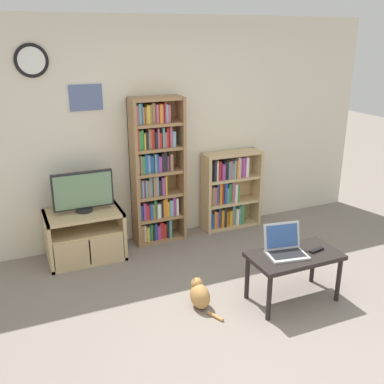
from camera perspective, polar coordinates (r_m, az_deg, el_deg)
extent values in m
plane|color=gray|center=(3.89, 8.91, -18.78)|extent=(18.00, 18.00, 0.00)
cube|color=beige|center=(5.36, -4.23, 7.62)|extent=(5.63, 0.06, 2.60)
torus|color=black|center=(4.93, -19.72, 15.44)|extent=(0.34, 0.04, 0.34)
cylinder|color=white|center=(4.93, -19.72, 15.44)|extent=(0.28, 0.02, 0.28)
cube|color=silver|center=(5.04, -13.35, 11.60)|extent=(0.39, 0.01, 0.30)
cube|color=slate|center=(5.04, -13.34, 11.60)|extent=(0.35, 0.02, 0.28)
cube|color=tan|center=(5.12, -17.81, -5.97)|extent=(0.04, 0.51, 0.56)
cube|color=tan|center=(5.23, -9.19, -4.69)|extent=(0.04, 0.51, 0.56)
cube|color=tan|center=(5.06, -13.68, -2.66)|extent=(0.83, 0.51, 0.04)
cube|color=tan|center=(5.27, -13.23, -7.91)|extent=(0.83, 0.51, 0.04)
cube|color=tan|center=(5.14, -13.50, -4.78)|extent=(0.75, 0.48, 0.04)
cube|color=tan|center=(4.95, -14.99, -7.75)|extent=(0.36, 0.02, 0.30)
cube|color=tan|center=(5.01, -10.71, -7.09)|extent=(0.36, 0.02, 0.30)
cylinder|color=black|center=(5.06, -13.50, -2.17)|extent=(0.18, 0.18, 0.04)
cube|color=black|center=(4.98, -13.70, 0.23)|extent=(0.65, 0.05, 0.41)
cube|color=slate|center=(4.96, -13.64, 0.13)|extent=(0.62, 0.01, 0.37)
cube|color=#9E754C|center=(5.19, -7.33, 2.17)|extent=(0.04, 0.27, 1.73)
cube|color=#9E754C|center=(5.37, -1.42, 2.92)|extent=(0.04, 0.27, 1.73)
cube|color=#9E754C|center=(5.38, -4.77, 2.91)|extent=(0.61, 0.02, 1.73)
cube|color=#9E754C|center=(5.57, -4.10, -5.83)|extent=(0.54, 0.24, 0.04)
cube|color=#9E754C|center=(5.46, -4.17, -3.14)|extent=(0.54, 0.24, 0.04)
cube|color=#9E754C|center=(5.36, -4.25, -0.35)|extent=(0.54, 0.24, 0.04)
cube|color=#9E754C|center=(5.27, -4.32, 2.55)|extent=(0.54, 0.24, 0.04)
cube|color=#9E754C|center=(5.19, -4.40, 5.54)|extent=(0.54, 0.24, 0.04)
cube|color=#9E754C|center=(5.13, -4.48, 8.61)|extent=(0.54, 0.24, 0.04)
cube|color=#9E754C|center=(5.09, -4.57, 11.74)|extent=(0.54, 0.24, 0.04)
cube|color=#93704C|center=(5.46, -6.57, -4.99)|extent=(0.04, 0.21, 0.22)
cube|color=white|center=(5.48, -6.21, -4.98)|extent=(0.03, 0.19, 0.21)
cube|color=gold|center=(5.48, -5.90, -5.07)|extent=(0.03, 0.22, 0.18)
cube|color=#759EB7|center=(5.50, -5.65, -4.97)|extent=(0.02, 0.17, 0.18)
cube|color=#388947|center=(5.50, -5.39, -4.84)|extent=(0.02, 0.19, 0.21)
cube|color=#232328|center=(5.51, -5.12, -4.86)|extent=(0.02, 0.20, 0.20)
cube|color=#2856A8|center=(5.51, -4.88, -4.75)|extent=(0.02, 0.19, 0.21)
cube|color=#9E4293|center=(5.53, -4.52, -4.84)|extent=(0.04, 0.20, 0.18)
cube|color=red|center=(5.54, -4.12, -4.63)|extent=(0.04, 0.17, 0.20)
cube|color=red|center=(5.56, -3.72, -4.67)|extent=(0.03, 0.17, 0.18)
cube|color=#232328|center=(5.56, -3.40, -4.52)|extent=(0.02, 0.19, 0.21)
cube|color=#5B9389|center=(5.56, -3.08, -4.36)|extent=(0.03, 0.21, 0.23)
cube|color=#2856A8|center=(5.37, -6.71, -2.42)|extent=(0.04, 0.17, 0.18)
cube|color=#9E4293|center=(5.37, -6.27, -2.21)|extent=(0.04, 0.19, 0.21)
cube|color=red|center=(5.38, -5.88, -2.29)|extent=(0.04, 0.19, 0.18)
cube|color=#2856A8|center=(5.39, -5.45, -2.21)|extent=(0.04, 0.20, 0.19)
cube|color=orange|center=(5.40, -5.17, -2.22)|extent=(0.02, 0.19, 0.17)
cube|color=#388947|center=(5.41, -4.93, -1.93)|extent=(0.02, 0.18, 0.22)
cube|color=white|center=(5.42, -4.51, -2.13)|extent=(0.04, 0.21, 0.17)
cube|color=#232328|center=(5.42, -4.14, -1.89)|extent=(0.03, 0.21, 0.21)
cube|color=orange|center=(5.43, -3.90, -1.79)|extent=(0.02, 0.21, 0.22)
cube|color=orange|center=(5.44, -3.62, -1.71)|extent=(0.04, 0.20, 0.23)
cube|color=gold|center=(5.46, -3.32, -1.89)|extent=(0.02, 0.19, 0.18)
cube|color=#759EB7|center=(5.46, -2.97, -1.76)|extent=(0.04, 0.21, 0.20)
cube|color=#9E4293|center=(5.47, -2.58, -1.53)|extent=(0.04, 0.19, 0.23)
cube|color=white|center=(5.48, -2.22, -1.59)|extent=(0.03, 0.21, 0.21)
cube|color=#93704C|center=(5.25, -6.88, 0.67)|extent=(0.03, 0.19, 0.23)
cube|color=#759EB7|center=(5.26, -6.57, 0.60)|extent=(0.02, 0.21, 0.21)
cube|color=#B75B70|center=(5.28, -6.35, 0.64)|extent=(0.02, 0.17, 0.20)
cube|color=#759EB7|center=(5.27, -6.09, 0.66)|extent=(0.02, 0.20, 0.21)
cube|color=#93704C|center=(5.28, -5.82, 0.66)|extent=(0.02, 0.22, 0.20)
cube|color=#759EB7|center=(5.29, -5.49, 0.86)|extent=(0.04, 0.18, 0.22)
cube|color=#93704C|center=(5.30, -5.01, 0.96)|extent=(0.04, 0.21, 0.24)
cube|color=#759EB7|center=(5.31, -4.68, 1.02)|extent=(0.02, 0.20, 0.24)
cube|color=#232328|center=(5.33, -4.36, 0.79)|extent=(0.04, 0.20, 0.18)
cube|color=#9E4293|center=(5.33, -3.97, 1.00)|extent=(0.04, 0.21, 0.22)
cube|color=gold|center=(5.34, -3.65, 1.11)|extent=(0.02, 0.22, 0.23)
cube|color=white|center=(5.18, -7.04, 3.58)|extent=(0.03, 0.17, 0.21)
cube|color=#93704C|center=(5.17, -6.75, 3.62)|extent=(0.02, 0.21, 0.22)
cube|color=#388947|center=(5.19, -6.43, 3.61)|extent=(0.03, 0.20, 0.21)
cube|color=#2856A8|center=(5.19, -6.06, 3.76)|extent=(0.03, 0.20, 0.23)
cube|color=#759EB7|center=(5.21, -5.74, 3.73)|extent=(0.03, 0.18, 0.21)
cube|color=#2856A8|center=(5.22, -5.33, 3.69)|extent=(0.04, 0.18, 0.19)
cube|color=#5B9389|center=(5.22, -4.97, 3.85)|extent=(0.02, 0.22, 0.22)
cube|color=#2856A8|center=(5.23, -4.74, 3.86)|extent=(0.02, 0.20, 0.22)
cube|color=#9E4293|center=(5.25, -4.38, 3.73)|extent=(0.04, 0.20, 0.18)
cube|color=#232328|center=(5.26, -4.01, 3.94)|extent=(0.03, 0.19, 0.21)
cube|color=#232328|center=(5.27, -3.68, 4.09)|extent=(0.04, 0.18, 0.23)
cube|color=#9E4293|center=(5.29, -3.32, 3.83)|extent=(0.02, 0.17, 0.17)
cube|color=#93704C|center=(5.29, -2.95, 3.98)|extent=(0.03, 0.21, 0.20)
cube|color=red|center=(5.10, -7.16, 6.73)|extent=(0.02, 0.20, 0.23)
cube|color=#388947|center=(5.11, -6.87, 6.67)|extent=(0.03, 0.19, 0.21)
cube|color=#388947|center=(5.12, -6.58, 6.74)|extent=(0.03, 0.18, 0.22)
cube|color=gold|center=(5.13, -6.30, 6.57)|extent=(0.02, 0.20, 0.19)
cube|color=#232328|center=(5.14, -6.01, 6.67)|extent=(0.03, 0.18, 0.20)
cube|color=#93704C|center=(5.14, -5.64, 6.86)|extent=(0.03, 0.18, 0.22)
cube|color=red|center=(5.16, -5.26, 6.88)|extent=(0.04, 0.17, 0.22)
cube|color=#232328|center=(5.16, -4.88, 6.73)|extent=(0.03, 0.20, 0.19)
cube|color=#B75B70|center=(5.17, -4.61, 6.96)|extent=(0.02, 0.21, 0.23)
cube|color=red|center=(5.19, -4.32, 6.72)|extent=(0.03, 0.18, 0.17)
cube|color=#5B9389|center=(5.19, -3.95, 7.05)|extent=(0.02, 0.20, 0.23)
cube|color=#B75B70|center=(5.21, -3.65, 6.79)|extent=(0.03, 0.19, 0.18)
cube|color=red|center=(5.22, -3.36, 7.06)|extent=(0.03, 0.17, 0.22)
cube|color=#B75B70|center=(5.22, -3.01, 7.17)|extent=(0.02, 0.20, 0.24)
cube|color=#759EB7|center=(5.23, -2.65, 6.90)|extent=(0.04, 0.21, 0.18)
cube|color=#B75B70|center=(5.05, -7.27, 9.76)|extent=(0.03, 0.19, 0.21)
cube|color=#5B9389|center=(5.06, -6.92, 9.90)|extent=(0.03, 0.19, 0.23)
cube|color=#2856A8|center=(5.06, -6.65, 9.92)|extent=(0.02, 0.19, 0.23)
cube|color=orange|center=(5.08, -6.42, 9.71)|extent=(0.02, 0.18, 0.19)
cube|color=#93704C|center=(5.08, -6.14, 9.72)|extent=(0.02, 0.19, 0.19)
cube|color=gold|center=(5.09, -5.82, 9.87)|extent=(0.04, 0.17, 0.21)
cube|color=#93704C|center=(5.10, -5.48, 9.92)|extent=(0.02, 0.17, 0.21)
cube|color=#93704C|center=(5.11, -5.14, 10.03)|extent=(0.04, 0.17, 0.23)
cube|color=#B75B70|center=(5.12, -4.72, 9.96)|extent=(0.03, 0.19, 0.21)
cube|color=orange|center=(5.12, -4.30, 10.01)|extent=(0.03, 0.22, 0.21)
cube|color=#9E4293|center=(5.14, -4.03, 9.98)|extent=(0.02, 0.20, 0.20)
cube|color=red|center=(5.14, -3.79, 10.15)|extent=(0.02, 0.22, 0.23)
cube|color=#759EB7|center=(5.15, -3.55, 10.05)|extent=(0.02, 0.20, 0.21)
cube|color=#B75B70|center=(5.17, -3.25, 10.02)|extent=(0.03, 0.19, 0.20)
cube|color=tan|center=(5.62, 1.78, -0.27)|extent=(0.04, 0.26, 1.00)
cube|color=tan|center=(5.95, 8.13, 0.68)|extent=(0.04, 0.26, 1.00)
cube|color=tan|center=(5.87, 4.50, 0.57)|extent=(0.76, 0.02, 1.00)
cube|color=tan|center=(5.95, 4.91, -4.17)|extent=(0.69, 0.22, 0.04)
cube|color=tan|center=(5.83, 5.00, -1.27)|extent=(0.69, 0.22, 0.04)
cube|color=tan|center=(5.72, 5.09, 1.74)|extent=(0.69, 0.22, 0.04)
cube|color=tan|center=(5.63, 5.19, 4.85)|extent=(0.69, 0.22, 0.04)
cube|color=#2856A8|center=(5.77, 2.07, -3.26)|extent=(0.04, 0.16, 0.27)
cube|color=#2856A8|center=(5.79, 2.37, -3.50)|extent=(0.02, 0.17, 0.20)
cube|color=orange|center=(5.80, 2.66, -3.33)|extent=(0.03, 0.17, 0.23)
cube|color=#B75B70|center=(5.82, 2.95, -3.33)|extent=(0.03, 0.16, 0.22)
cube|color=#2856A8|center=(5.82, 3.22, -3.04)|extent=(0.02, 0.16, 0.27)
cube|color=orange|center=(5.83, 3.55, -3.16)|extent=(0.03, 0.20, 0.24)
cube|color=#232328|center=(5.84, 3.88, -3.03)|extent=(0.03, 0.20, 0.26)
cube|color=orange|center=(5.88, 4.19, -3.19)|extent=(0.04, 0.17, 0.20)
cube|color=gold|center=(5.89, 4.53, -3.17)|extent=(0.02, 0.20, 0.20)
cube|color=orange|center=(5.90, 4.73, -3.08)|extent=(0.03, 0.17, 0.20)
cube|color=#5B9389|center=(5.91, 5.03, -2.75)|extent=(0.04, 0.16, 0.26)
cube|color=white|center=(5.93, 5.42, -2.90)|extent=(0.04, 0.19, 0.22)
cube|color=#5B9389|center=(5.94, 5.73, -2.71)|extent=(0.02, 0.19, 0.25)
cube|color=#388947|center=(5.95, 6.04, -2.57)|extent=(0.04, 0.19, 0.27)
cube|color=#93704C|center=(5.64, 2.04, -0.30)|extent=(0.02, 0.19, 0.26)
cube|color=#93704C|center=(5.65, 2.32, -0.37)|extent=(0.04, 0.20, 0.24)
cube|color=#B75B70|center=(5.68, 2.67, -0.33)|extent=(0.04, 0.17, 0.23)
cube|color=#2856A8|center=(5.69, 3.00, -0.14)|extent=(0.02, 0.16, 0.26)
cube|color=orange|center=(5.70, 3.31, -0.06)|extent=(0.03, 0.19, 0.27)
cube|color=red|center=(5.72, 3.60, -0.04)|extent=(0.03, 0.15, 0.26)
cube|color=#2856A8|center=(5.73, 3.95, 0.03)|extent=(0.03, 0.19, 0.27)
cube|color=#5B9389|center=(5.75, 4.20, -0.23)|extent=(0.03, 0.18, 0.21)
cube|color=#388947|center=(5.77, 4.53, 0.03)|extent=(0.04, 0.16, 0.25)
cube|color=#B75B70|center=(5.78, 4.88, 0.17)|extent=(0.03, 0.18, 0.27)
cube|color=white|center=(5.79, 5.22, 0.07)|extent=(0.03, 0.20, 0.24)
cube|color=#388947|center=(5.81, 5.48, 0.02)|extent=(0.02, 0.20, 0.22)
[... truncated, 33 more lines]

